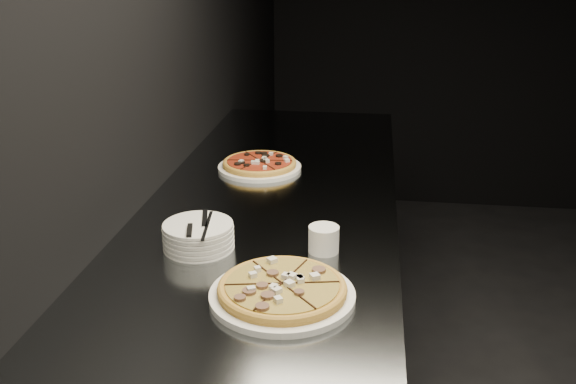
# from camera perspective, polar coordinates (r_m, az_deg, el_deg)

# --- Properties ---
(wall_left) EXTENTS (0.02, 5.00, 2.80)m
(wall_left) POSITION_cam_1_polar(r_m,az_deg,el_deg) (1.81, -14.02, 13.02)
(wall_left) COLOR black
(wall_left) RESTS_ON floor
(counter) EXTENTS (0.74, 2.44, 0.92)m
(counter) POSITION_cam_1_polar(r_m,az_deg,el_deg) (2.06, -1.75, -13.67)
(counter) COLOR slate
(counter) RESTS_ON floor
(pizza_mushroom) EXTENTS (0.33, 0.33, 0.04)m
(pizza_mushroom) POSITION_cam_1_polar(r_m,az_deg,el_deg) (1.40, -0.52, -8.73)
(pizza_mushroom) COLOR white
(pizza_mushroom) RESTS_ON counter
(pizza_tomato) EXTENTS (0.28, 0.28, 0.03)m
(pizza_tomato) POSITION_cam_1_polar(r_m,az_deg,el_deg) (2.19, -2.54, 2.46)
(pizza_tomato) COLOR white
(pizza_tomato) RESTS_ON counter
(plate_stack) EXTENTS (0.18, 0.18, 0.07)m
(plate_stack) POSITION_cam_1_polar(r_m,az_deg,el_deg) (1.63, -7.97, -3.88)
(plate_stack) COLOR white
(plate_stack) RESTS_ON counter
(cutlery) EXTENTS (0.06, 0.19, 0.01)m
(cutlery) POSITION_cam_1_polar(r_m,az_deg,el_deg) (1.60, -7.91, -2.94)
(cutlery) COLOR silver
(cutlery) RESTS_ON plate_stack
(ramekin) EXTENTS (0.08, 0.08, 0.07)m
(ramekin) POSITION_cam_1_polar(r_m,az_deg,el_deg) (1.59, 3.19, -4.14)
(ramekin) COLOR silver
(ramekin) RESTS_ON counter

